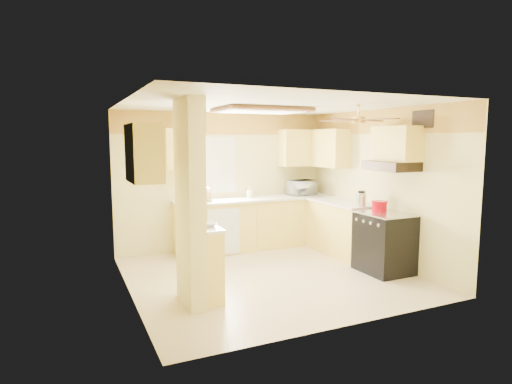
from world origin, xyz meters
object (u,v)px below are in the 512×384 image
kettle (361,199)px  bowl (210,225)px  stove (384,242)px  microwave (302,188)px  dutch_oven (379,206)px

kettle → bowl: bearing=-169.0°
bowl → kettle: (2.75, 0.54, 0.09)m
stove → bowl: size_ratio=4.73×
microwave → bowl: bearing=31.2°
stove → dutch_oven: size_ratio=3.75×
microwave → bowl: size_ratio=2.65×
stove → microwave: bearing=94.3°
stove → microwave: microwave is taller
bowl → dutch_oven: (2.78, 0.14, 0.03)m
microwave → dutch_oven: 2.05m
microwave → kettle: 1.65m
dutch_oven → microwave: bearing=94.9°
bowl → microwave: bearing=39.9°
microwave → bowl: (-2.61, -2.18, -0.12)m
dutch_oven → kettle: size_ratio=0.97×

